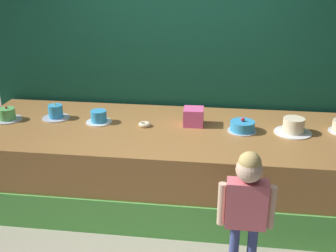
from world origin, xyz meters
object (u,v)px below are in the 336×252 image
cake_far_left (7,115)px  cake_right (293,126)px  pink_box (194,117)px  cake_center_left (99,117)px  cake_center_right (242,126)px  child_figure (247,200)px  cake_left (56,113)px  donut (144,124)px

cake_far_left → cake_right: (2.86, 0.02, 0.01)m
pink_box → cake_right: bearing=-5.4°
pink_box → cake_right: (0.95, -0.09, -0.02)m
pink_box → cake_center_left: pink_box is taller
cake_far_left → cake_center_right: bearing=0.1°
child_figure → cake_center_right: size_ratio=3.84×
cake_center_right → cake_right: (0.48, 0.02, 0.02)m
cake_left → cake_center_left: (0.48, -0.06, -0.01)m
child_figure → donut: bearing=130.1°
child_figure → cake_left: bearing=147.0°
cake_left → cake_right: 2.38m
donut → cake_right: bearing=0.6°
pink_box → cake_far_left: (-1.91, -0.11, -0.03)m
donut → cake_left: bearing=173.9°
pink_box → cake_center_left: bearing=-176.4°
donut → cake_center_left: size_ratio=0.45×
cake_right → pink_box: bearing=174.6°
donut → cake_left: (-0.95, 0.10, 0.04)m
cake_center_left → cake_center_right: bearing=-2.0°
cake_far_left → pink_box: bearing=3.4°
donut → cake_center_left: bearing=174.7°
cake_center_left → cake_right: size_ratio=0.74×
child_figure → cake_left: size_ratio=3.79×
pink_box → cake_right: 0.96m
child_figure → donut: 1.48m
cake_center_right → cake_right: bearing=2.3°
cake_far_left → cake_left: cake_left is taller
child_figure → cake_center_right: 1.14m
donut → cake_far_left: cake_far_left is taller
child_figure → pink_box: (-0.48, 1.24, 0.16)m
cake_far_left → cake_left: (0.48, 0.11, 0.01)m
cake_right → cake_center_right: bearing=-177.7°
cake_right → cake_far_left: bearing=-179.5°
cake_far_left → cake_left: size_ratio=1.03×
cake_far_left → cake_center_left: bearing=3.2°
child_figure → cake_left: (-1.91, 1.24, 0.14)m
pink_box → cake_left: bearing=-179.9°
donut → cake_left: size_ratio=0.42×
child_figure → cake_far_left: size_ratio=3.69×
pink_box → cake_center_right: bearing=-12.9°
cake_center_right → cake_right: 0.48m
donut → cake_right: (1.43, 0.01, 0.05)m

